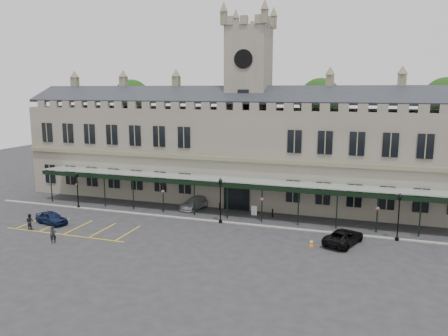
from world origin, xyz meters
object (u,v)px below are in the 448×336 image
(person_a, at_px, (53,235))
(car_left_a, at_px, (52,218))
(car_van, at_px, (344,237))
(person_b, at_px, (30,222))
(sign_board, at_px, (254,211))
(car_taxi, at_px, (196,203))
(lamp_post_left, at_px, (77,187))
(lamp_post_mid, at_px, (220,196))
(station_building, at_px, (248,152))
(clock_tower, at_px, (249,100))
(traffic_cone, at_px, (311,243))
(lamp_post_right, at_px, (399,213))

(person_a, bearing_deg, car_left_a, 90.25)
(car_van, height_order, person_b, person_b)
(sign_board, bearing_deg, car_taxi, 169.61)
(lamp_post_left, bearing_deg, car_left_a, -78.90)
(lamp_post_mid, xyz_separation_m, sign_board, (2.77, 4.03, -2.44))
(station_building, distance_m, car_van, 19.45)
(clock_tower, bearing_deg, car_van, -45.78)
(traffic_cone, xyz_separation_m, car_van, (2.80, 1.57, 0.37))
(car_left_a, bearing_deg, traffic_cone, -70.91)
(lamp_post_mid, relative_size, lamp_post_right, 1.06)
(sign_board, relative_size, car_van, 0.22)
(sign_board, relative_size, car_taxi, 0.23)
(clock_tower, bearing_deg, station_building, -90.00)
(traffic_cone, height_order, car_taxi, car_taxi)
(lamp_post_left, height_order, person_b, lamp_post_left)
(clock_tower, bearing_deg, lamp_post_left, -150.82)
(lamp_post_right, xyz_separation_m, car_van, (-4.87, -2.59, -2.10))
(lamp_post_left, height_order, traffic_cone, lamp_post_left)
(lamp_post_mid, height_order, sign_board, lamp_post_mid)
(lamp_post_right, height_order, person_b, lamp_post_right)
(clock_tower, xyz_separation_m, car_van, (13.00, -13.36, -12.41))
(traffic_cone, height_order, person_a, person_a)
(clock_tower, bearing_deg, lamp_post_mid, -90.91)
(lamp_post_right, bearing_deg, car_taxi, 168.21)
(lamp_post_left, bearing_deg, traffic_cone, -8.78)
(clock_tower, height_order, sign_board, clock_tower)
(lamp_post_left, bearing_deg, car_taxi, 18.01)
(traffic_cone, bearing_deg, car_taxi, 149.55)
(station_building, bearing_deg, person_a, -121.34)
(lamp_post_left, xyz_separation_m, lamp_post_right, (36.60, -0.31, 0.11))
(traffic_cone, bearing_deg, car_left_a, -176.15)
(station_building, xyz_separation_m, lamp_post_right, (17.87, -10.68, -3.66))
(lamp_post_right, xyz_separation_m, person_a, (-31.07, -11.00, -1.99))
(sign_board, distance_m, person_b, 24.30)
(person_a, bearing_deg, person_b, 111.80)
(station_building, relative_size, person_a, 36.57)
(station_building, bearing_deg, car_van, -45.60)
(car_left_a, xyz_separation_m, car_taxi, (12.49, 10.80, 0.02))
(person_a, bearing_deg, car_taxi, 22.00)
(clock_tower, height_order, person_b, clock_tower)
(clock_tower, bearing_deg, person_a, -121.24)
(traffic_cone, relative_size, sign_board, 0.62)
(lamp_post_mid, bearing_deg, clock_tower, 89.09)
(lamp_post_mid, height_order, person_a, lamp_post_mid)
(traffic_cone, height_order, car_van, car_van)
(lamp_post_right, bearing_deg, station_building, 149.13)
(station_building, relative_size, traffic_cone, 86.97)
(car_left_a, height_order, person_b, person_b)
(lamp_post_right, bearing_deg, sign_board, 165.05)
(station_building, relative_size, lamp_post_left, 13.20)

